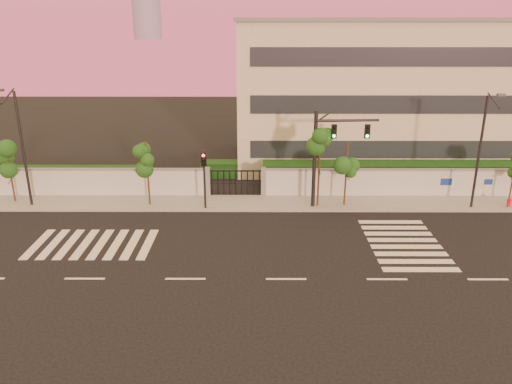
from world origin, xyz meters
TOP-DOWN VIEW (x-y plane):
  - ground at (0.00, 0.00)m, footprint 120.00×120.00m
  - sidewalk at (0.00, 10.50)m, footprint 60.00×3.00m
  - perimeter_wall at (0.10, 12.00)m, footprint 60.00×0.36m
  - hedge_row at (1.17, 14.74)m, footprint 41.00×4.25m
  - institutional_building at (9.00, 21.99)m, footprint 24.40×12.40m
  - road_markings at (-1.58, 3.76)m, footprint 57.00×7.62m
  - street_tree_b at (-18.33, 10.70)m, footprint 1.55×1.24m
  - street_tree_c at (-8.78, 10.07)m, footprint 1.57×1.25m
  - street_tree_d at (2.69, 9.95)m, footprint 1.62×1.29m
  - street_tree_e at (4.52, 10.03)m, footprint 1.49×1.19m
  - traffic_signal_main at (3.16, 9.77)m, footprint 4.21×0.50m
  - traffic_signal_secondary at (-4.93, 9.37)m, footprint 0.32×0.32m
  - streetlight_west at (-16.89, 9.81)m, footprint 0.49×1.98m
  - streetlight_east at (13.03, 9.50)m, footprint 0.48×1.92m
  - fire_hydrant at (15.57, 9.68)m, footprint 0.32×0.30m

SIDE VIEW (x-z plane):
  - ground at x=0.00m, z-range 0.00..0.00m
  - road_markings at x=-1.58m, z-range 0.00..0.02m
  - sidewalk at x=0.00m, z-range 0.00..0.15m
  - fire_hydrant at x=15.57m, z-range 0.00..0.81m
  - hedge_row at x=1.17m, z-range -0.08..1.72m
  - perimeter_wall at x=0.10m, z-range -0.03..2.17m
  - traffic_signal_secondary at x=-4.93m, z-range 0.55..4.65m
  - street_tree_b at x=-18.33m, z-range 1.06..5.52m
  - street_tree_c at x=-8.78m, z-range 1.08..5.63m
  - street_tree_e at x=4.52m, z-range 1.08..5.63m
  - street_tree_d at x=2.69m, z-range 1.27..6.65m
  - traffic_signal_main at x=3.16m, z-range 0.88..7.53m
  - streetlight_east at x=13.03m, z-range 0.32..8.31m
  - streetlight_west at x=-16.89m, z-range 0.33..8.55m
  - institutional_building at x=9.00m, z-range 0.03..12.28m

